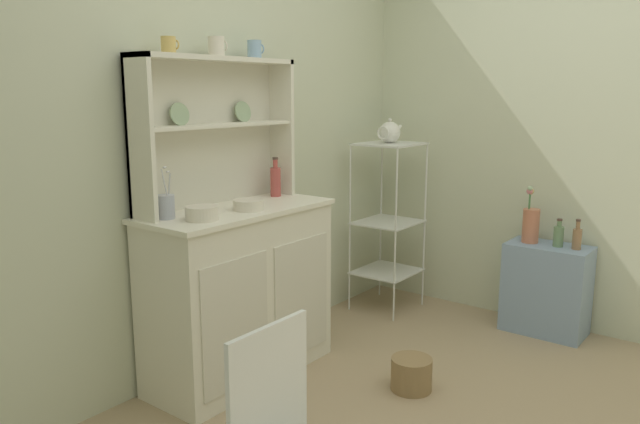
% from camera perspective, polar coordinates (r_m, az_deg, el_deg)
% --- Properties ---
extents(wall_back, '(3.84, 0.05, 2.50)m').
position_cam_1_polar(wall_back, '(3.30, -9.63, 7.35)').
color(wall_back, beige).
rests_on(wall_back, ground).
extents(wall_right, '(0.05, 3.84, 2.50)m').
position_cam_1_polar(wall_right, '(3.95, 26.23, 6.97)').
color(wall_right, beige).
rests_on(wall_right, ground).
extents(hutch_cabinet, '(1.03, 0.45, 0.89)m').
position_cam_1_polar(hutch_cabinet, '(3.20, -7.43, -7.27)').
color(hutch_cabinet, silver).
rests_on(hutch_cabinet, ground).
extents(hutch_shelf_unit, '(0.96, 0.18, 0.74)m').
position_cam_1_polar(hutch_shelf_unit, '(3.15, -9.96, 8.36)').
color(hutch_shelf_unit, silver).
rests_on(hutch_shelf_unit, hutch_cabinet).
extents(bakers_rack, '(0.41, 0.37, 1.13)m').
position_cam_1_polar(bakers_rack, '(4.12, 6.34, 0.07)').
color(bakers_rack, silver).
rests_on(bakers_rack, ground).
extents(side_shelf_blue, '(0.28, 0.48, 0.55)m').
position_cam_1_polar(side_shelf_blue, '(4.02, 20.27, -6.72)').
color(side_shelf_blue, '#849EBC').
rests_on(side_shelf_blue, ground).
extents(floor_basket, '(0.20, 0.20, 0.16)m').
position_cam_1_polar(floor_basket, '(3.18, 8.49, -14.65)').
color(floor_basket, '#93754C').
rests_on(floor_basket, ground).
extents(cup_gold_0, '(0.08, 0.07, 0.08)m').
position_cam_1_polar(cup_gold_0, '(2.94, -13.87, 14.83)').
color(cup_gold_0, '#DBB760').
rests_on(cup_gold_0, hutch_shelf_unit).
extents(cup_cream_1, '(0.09, 0.08, 0.09)m').
position_cam_1_polar(cup_cream_1, '(3.13, -9.58, 14.93)').
color(cup_cream_1, silver).
rests_on(cup_cream_1, hutch_shelf_unit).
extents(cup_sky_2, '(0.09, 0.07, 0.09)m').
position_cam_1_polar(cup_sky_2, '(3.32, -6.09, 14.79)').
color(cup_sky_2, '#8EB2D1').
rests_on(cup_sky_2, hutch_shelf_unit).
extents(bowl_mixing_large, '(0.15, 0.15, 0.06)m').
position_cam_1_polar(bowl_mixing_large, '(2.83, -10.92, -0.10)').
color(bowl_mixing_large, silver).
rests_on(bowl_mixing_large, hutch_cabinet).
extents(bowl_floral_medium, '(0.15, 0.15, 0.05)m').
position_cam_1_polar(bowl_floral_medium, '(3.03, -6.67, 0.67)').
color(bowl_floral_medium, silver).
rests_on(bowl_floral_medium, hutch_cabinet).
extents(jam_bottle, '(0.06, 0.06, 0.22)m').
position_cam_1_polar(jam_bottle, '(3.40, -4.15, 2.93)').
color(jam_bottle, '#B74C47').
rests_on(jam_bottle, hutch_cabinet).
extents(utensil_jar, '(0.08, 0.08, 0.24)m').
position_cam_1_polar(utensil_jar, '(2.89, -14.11, 0.53)').
color(utensil_jar, '#B2B7C6').
rests_on(utensil_jar, hutch_cabinet).
extents(porcelain_teapot, '(0.23, 0.14, 0.16)m').
position_cam_1_polar(porcelain_teapot, '(4.05, 6.49, 7.38)').
color(porcelain_teapot, white).
rests_on(porcelain_teapot, bakers_rack).
extents(flower_vase, '(0.10, 0.10, 0.35)m').
position_cam_1_polar(flower_vase, '(3.95, 18.98, -1.01)').
color(flower_vase, '#C67556').
rests_on(flower_vase, side_shelf_blue).
extents(oil_bottle, '(0.06, 0.06, 0.17)m').
position_cam_1_polar(oil_bottle, '(3.91, 21.28, -2.04)').
color(oil_bottle, '#6B8C60').
rests_on(oil_bottle, side_shelf_blue).
extents(vinegar_bottle, '(0.05, 0.05, 0.18)m').
position_cam_1_polar(vinegar_bottle, '(3.89, 22.77, -2.22)').
color(vinegar_bottle, '#99704C').
rests_on(vinegar_bottle, side_shelf_blue).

